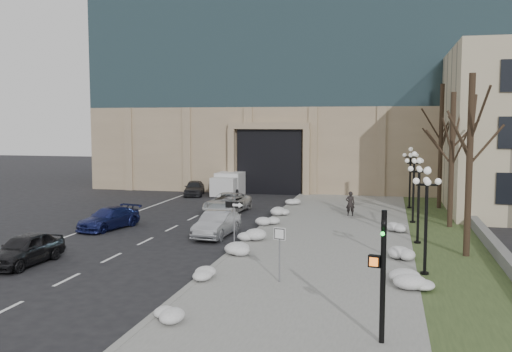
{
  "coord_description": "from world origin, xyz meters",
  "views": [
    {
      "loc": [
        6.68,
        -19.16,
        6.69
      ],
      "look_at": [
        -0.88,
        13.23,
        3.5
      ],
      "focal_mm": 40.0,
      "sensor_mm": 36.0,
      "label": 1
    }
  ],
  "objects_px": {
    "car_c": "(109,218)",
    "car_d": "(227,203)",
    "pedestrian": "(350,204)",
    "lamppost_a": "(426,206)",
    "traffic_signal": "(382,279)",
    "box_truck": "(233,183)",
    "keep_sign": "(280,243)",
    "lamppost_d": "(410,169)",
    "lamppost_b": "(419,189)",
    "car_e": "(194,188)",
    "lamppost_c": "(414,177)",
    "car_a": "(25,249)",
    "one_way_sign": "(237,211)",
    "car_b": "(217,224)"
  },
  "relations": [
    {
      "from": "car_c",
      "to": "car_d",
      "type": "height_order",
      "value": "car_d"
    },
    {
      "from": "car_c",
      "to": "pedestrian",
      "type": "relative_size",
      "value": 2.66
    },
    {
      "from": "lamppost_a",
      "to": "traffic_signal",
      "type": "bearing_deg",
      "value": -101.87
    },
    {
      "from": "box_truck",
      "to": "keep_sign",
      "type": "height_order",
      "value": "keep_sign"
    },
    {
      "from": "lamppost_a",
      "to": "lamppost_d",
      "type": "relative_size",
      "value": 1.0
    },
    {
      "from": "car_d",
      "to": "keep_sign",
      "type": "relative_size",
      "value": 2.2
    },
    {
      "from": "box_truck",
      "to": "keep_sign",
      "type": "relative_size",
      "value": 2.76
    },
    {
      "from": "car_c",
      "to": "lamppost_b",
      "type": "distance_m",
      "value": 18.73
    },
    {
      "from": "car_d",
      "to": "lamppost_d",
      "type": "distance_m",
      "value": 14.13
    },
    {
      "from": "car_e",
      "to": "pedestrian",
      "type": "bearing_deg",
      "value": -44.24
    },
    {
      "from": "car_e",
      "to": "pedestrian",
      "type": "xyz_separation_m",
      "value": [
        14.58,
        -8.86,
        0.29
      ]
    },
    {
      "from": "traffic_signal",
      "to": "lamppost_c",
      "type": "relative_size",
      "value": 0.86
    },
    {
      "from": "lamppost_a",
      "to": "pedestrian",
      "type": "bearing_deg",
      "value": 105.83
    },
    {
      "from": "car_a",
      "to": "car_e",
      "type": "distance_m",
      "value": 25.67
    },
    {
      "from": "car_d",
      "to": "box_truck",
      "type": "bearing_deg",
      "value": 107.71
    },
    {
      "from": "car_c",
      "to": "pedestrian",
      "type": "height_order",
      "value": "pedestrian"
    },
    {
      "from": "pedestrian",
      "to": "keep_sign",
      "type": "xyz_separation_m",
      "value": [
        -1.72,
        -17.34,
        0.77
      ]
    },
    {
      "from": "car_d",
      "to": "lamppost_d",
      "type": "height_order",
      "value": "lamppost_d"
    },
    {
      "from": "car_e",
      "to": "pedestrian",
      "type": "distance_m",
      "value": 17.06
    },
    {
      "from": "one_way_sign",
      "to": "lamppost_c",
      "type": "height_order",
      "value": "lamppost_c"
    },
    {
      "from": "lamppost_d",
      "to": "car_e",
      "type": "bearing_deg",
      "value": 167.84
    },
    {
      "from": "keep_sign",
      "to": "car_d",
      "type": "bearing_deg",
      "value": 123.49
    },
    {
      "from": "car_a",
      "to": "lamppost_c",
      "type": "height_order",
      "value": "lamppost_c"
    },
    {
      "from": "pedestrian",
      "to": "car_d",
      "type": "bearing_deg",
      "value": -8.38
    },
    {
      "from": "car_d",
      "to": "lamppost_d",
      "type": "xyz_separation_m",
      "value": [
        13.09,
        4.78,
        2.35
      ]
    },
    {
      "from": "car_d",
      "to": "lamppost_a",
      "type": "height_order",
      "value": "lamppost_a"
    },
    {
      "from": "car_e",
      "to": "box_truck",
      "type": "xyz_separation_m",
      "value": [
        3.08,
        1.84,
        0.31
      ]
    },
    {
      "from": "car_c",
      "to": "lamppost_d",
      "type": "relative_size",
      "value": 0.96
    },
    {
      "from": "one_way_sign",
      "to": "lamppost_a",
      "type": "distance_m",
      "value": 9.39
    },
    {
      "from": "car_a",
      "to": "box_truck",
      "type": "relative_size",
      "value": 0.66
    },
    {
      "from": "lamppost_a",
      "to": "car_b",
      "type": "bearing_deg",
      "value": 151.4
    },
    {
      "from": "car_a",
      "to": "one_way_sign",
      "type": "relative_size",
      "value": 1.65
    },
    {
      "from": "car_d",
      "to": "box_truck",
      "type": "distance_m",
      "value": 10.97
    },
    {
      "from": "one_way_sign",
      "to": "car_b",
      "type": "bearing_deg",
      "value": 127.46
    },
    {
      "from": "car_e",
      "to": "car_b",
      "type": "bearing_deg",
      "value": -79.7
    },
    {
      "from": "lamppost_b",
      "to": "lamppost_d",
      "type": "height_order",
      "value": "same"
    },
    {
      "from": "car_a",
      "to": "pedestrian",
      "type": "distance_m",
      "value": 21.83
    },
    {
      "from": "one_way_sign",
      "to": "lamppost_d",
      "type": "distance_m",
      "value": 19.38
    },
    {
      "from": "car_c",
      "to": "keep_sign",
      "type": "height_order",
      "value": "keep_sign"
    },
    {
      "from": "car_e",
      "to": "box_truck",
      "type": "distance_m",
      "value": 3.61
    },
    {
      "from": "box_truck",
      "to": "car_d",
      "type": "bearing_deg",
      "value": -74.78
    },
    {
      "from": "car_c",
      "to": "keep_sign",
      "type": "distance_m",
      "value": 15.96
    },
    {
      "from": "car_c",
      "to": "lamppost_b",
      "type": "bearing_deg",
      "value": 12.95
    },
    {
      "from": "car_a",
      "to": "traffic_signal",
      "type": "height_order",
      "value": "traffic_signal"
    },
    {
      "from": "car_a",
      "to": "car_c",
      "type": "height_order",
      "value": "car_a"
    },
    {
      "from": "lamppost_a",
      "to": "car_c",
      "type": "bearing_deg",
      "value": 159.45
    },
    {
      "from": "one_way_sign",
      "to": "car_e",
      "type": "bearing_deg",
      "value": 121.41
    },
    {
      "from": "one_way_sign",
      "to": "lamppost_b",
      "type": "xyz_separation_m",
      "value": [
        9.04,
        4.12,
        0.9
      ]
    },
    {
      "from": "pedestrian",
      "to": "car_c",
      "type": "bearing_deg",
      "value": 20.1
    },
    {
      "from": "keep_sign",
      "to": "lamppost_c",
      "type": "distance_m",
      "value": 16.79
    }
  ]
}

